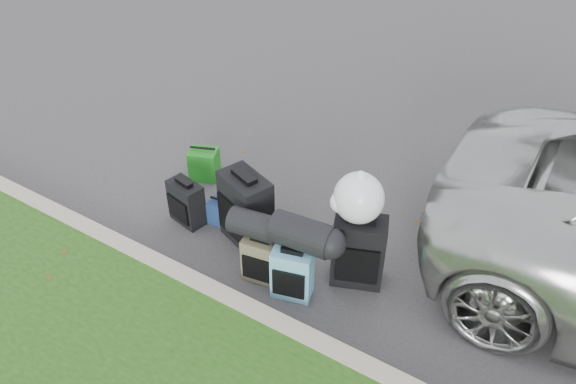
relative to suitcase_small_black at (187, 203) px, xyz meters
The scene contains 12 objects.
ground 1.20m from the suitcase_small_black, 10.91° to the left, with size 120.00×120.00×0.00m, color #383535.
curb 1.40m from the suitcase_small_black, 34.04° to the right, with size 120.00×0.18×0.15m, color #9E937F.
suitcase_small_black is the anchor object (origin of this frame).
suitcase_large_black_left 0.76m from the suitcase_small_black, ahead, with size 0.56×0.34×0.81m, color black.
suitcase_olive 1.23m from the suitcase_small_black, 13.66° to the right, with size 0.36×0.22×0.49m, color #46412D.
suitcase_teal 1.59m from the suitcase_small_black, 11.49° to the right, with size 0.38×0.22×0.54m, color teal.
suitcase_large_black_right 2.01m from the suitcase_small_black, ahead, with size 0.50×0.30×0.75m, color black.
tote_green 0.85m from the suitcase_small_black, 116.02° to the left, with size 0.34×0.27×0.38m, color #1B791B.
tote_navy 0.39m from the suitcase_small_black, 28.06° to the left, with size 0.26×0.20×0.27m, color navy.
duffel_left 1.19m from the suitcase_small_black, 13.31° to the right, with size 0.26×0.26×0.48m, color black.
duffel_right 1.67m from the suitcase_small_black, ahead, with size 0.32×0.32×0.56m, color black.
trash_bag 2.08m from the suitcase_small_black, ahead, with size 0.47×0.47×0.47m, color white.
Camera 1 is at (2.36, -3.73, 4.06)m, focal length 35.00 mm.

